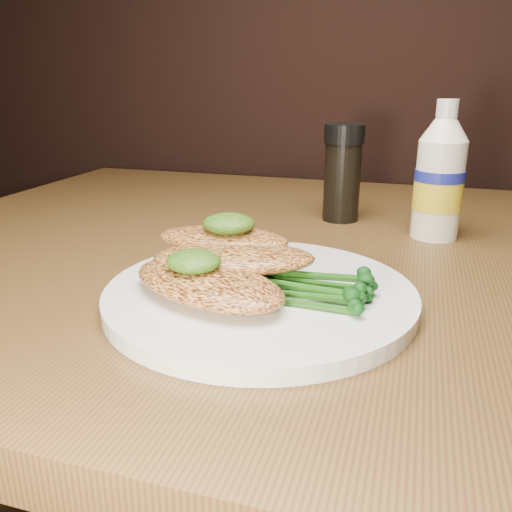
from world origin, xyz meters
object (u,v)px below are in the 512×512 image
(plate, at_px, (260,295))
(mayo_bottle, at_px, (440,171))
(dining_table, at_px, (353,510))
(pepper_grinder, at_px, (342,173))

(plate, distance_m, mayo_bottle, 0.30)
(plate, bearing_deg, dining_table, 65.47)
(dining_table, bearing_deg, plate, -114.53)
(dining_table, height_order, mayo_bottle, mayo_bottle)
(dining_table, bearing_deg, pepper_grinder, 114.33)
(plate, xyz_separation_m, pepper_grinder, (0.03, 0.30, 0.06))
(plate, relative_size, pepper_grinder, 2.10)
(pepper_grinder, bearing_deg, plate, -94.90)
(dining_table, distance_m, mayo_bottle, 0.47)
(dining_table, relative_size, mayo_bottle, 7.39)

